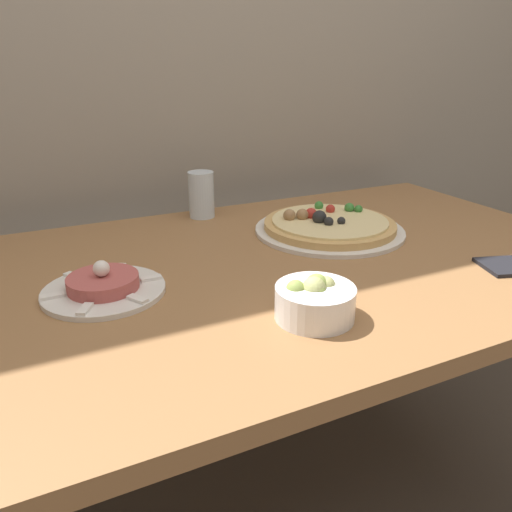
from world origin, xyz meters
TOP-DOWN VIEW (x-y plane):
  - back_wall at (0.00, 1.01)m, footprint 8.00×0.05m
  - dining_table at (0.00, 0.44)m, footprint 1.48×0.88m
  - pizza_plate at (0.19, 0.55)m, footprint 0.37×0.37m
  - tartare_plate at (-0.37, 0.44)m, footprint 0.22×0.22m
  - small_bowl at (-0.08, 0.19)m, footprint 0.13×0.13m
  - drinking_glass at (-0.05, 0.82)m, footprint 0.07×0.07m

SIDE VIEW (x-z plane):
  - dining_table at x=0.00m, z-range 0.30..1.09m
  - tartare_plate at x=-0.37m, z-range 0.77..0.84m
  - pizza_plate at x=0.19m, z-range 0.78..0.84m
  - small_bowl at x=-0.08m, z-range 0.79..0.86m
  - drinking_glass at x=-0.05m, z-range 0.79..0.92m
  - back_wall at x=0.00m, z-range 0.00..2.60m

